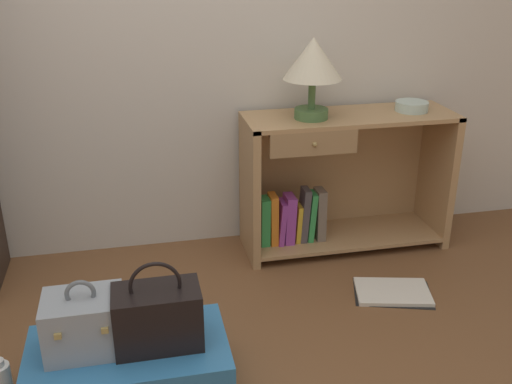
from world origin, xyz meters
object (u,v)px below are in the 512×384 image
object	(u,v)px
table_lamp	(313,63)
train_case	(84,323)
suitcase_large	(130,371)
handbag	(158,316)
bottle	(1,380)
bookshelf	(336,182)
bowl	(412,106)
open_book_on_floor	(393,292)

from	to	relation	value
table_lamp	train_case	bearing A→B (deg)	-139.49
suitcase_large	handbag	xyz separation A→B (m)	(0.12, -0.01, 0.23)
table_lamp	suitcase_large	bearing A→B (deg)	-135.05
suitcase_large	bottle	bearing A→B (deg)	168.81
bookshelf	bowl	distance (m)	0.56
train_case	bowl	bearing A→B (deg)	30.26
bowl	handbag	xyz separation A→B (m)	(-1.41, -1.00, -0.43)
table_lamp	handbag	size ratio (longest dim) A/B	1.19
open_book_on_floor	bottle	bearing A→B (deg)	-168.38
bookshelf	table_lamp	size ratio (longest dim) A/B	2.76
table_lamp	bottle	world-z (taller)	table_lamp
suitcase_large	bottle	size ratio (longest dim) A/B	4.38
table_lamp	bowl	bearing A→B (deg)	2.58
train_case	bottle	distance (m)	0.42
bottle	open_book_on_floor	bearing A→B (deg)	11.62
bookshelf	bowl	size ratio (longest dim) A/B	6.45
open_book_on_floor	bookshelf	bearing A→B (deg)	101.01
suitcase_large	train_case	bearing A→B (deg)	171.69
bowl	train_case	size ratio (longest dim) A/B	0.61
table_lamp	bottle	xyz separation A→B (m)	(-1.44, -0.87, -0.95)
bookshelf	bowl	world-z (taller)	bowl
table_lamp	suitcase_large	distance (m)	1.64
bottle	train_case	bearing A→B (deg)	-12.40
suitcase_large	handbag	world-z (taller)	handbag
suitcase_large	bookshelf	bearing A→B (deg)	41.64
bookshelf	open_book_on_floor	size ratio (longest dim) A/B	2.60
bookshelf	handbag	world-z (taller)	bookshelf
handbag	open_book_on_floor	world-z (taller)	handbag
table_lamp	bottle	size ratio (longest dim) A/B	2.40
train_case	handbag	distance (m)	0.26
bookshelf	suitcase_large	xyz separation A→B (m)	(-1.14, -1.01, -0.26)
bookshelf	train_case	distance (m)	1.62
train_case	suitcase_large	bearing A→B (deg)	-8.31
table_lamp	train_case	world-z (taller)	table_lamp
bowl	bottle	bearing A→B (deg)	-155.72
bottle	open_book_on_floor	xyz separation A→B (m)	(1.71, 0.35, -0.07)
table_lamp	handbag	xyz separation A→B (m)	(-0.85, -0.97, -0.68)
train_case	open_book_on_floor	size ratio (longest dim) A/B	0.66
suitcase_large	table_lamp	bearing A→B (deg)	44.95
bottle	open_book_on_floor	world-z (taller)	bottle
bookshelf	suitcase_large	bearing A→B (deg)	-138.36
suitcase_large	open_book_on_floor	bearing A→B (deg)	19.64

